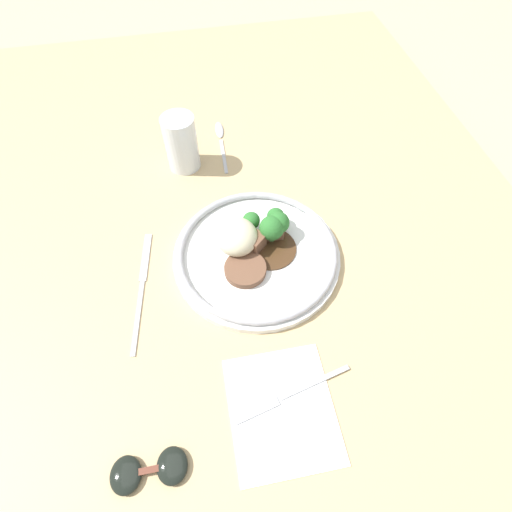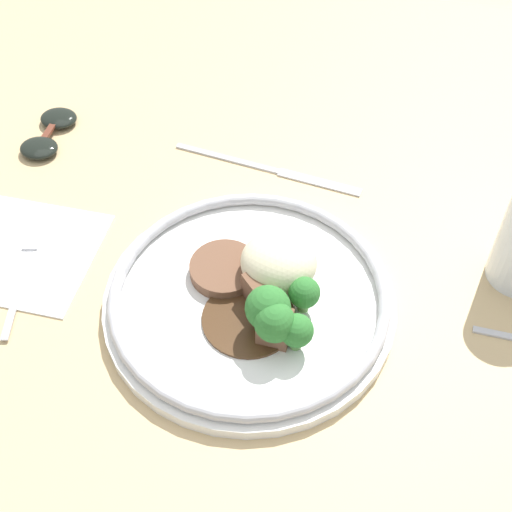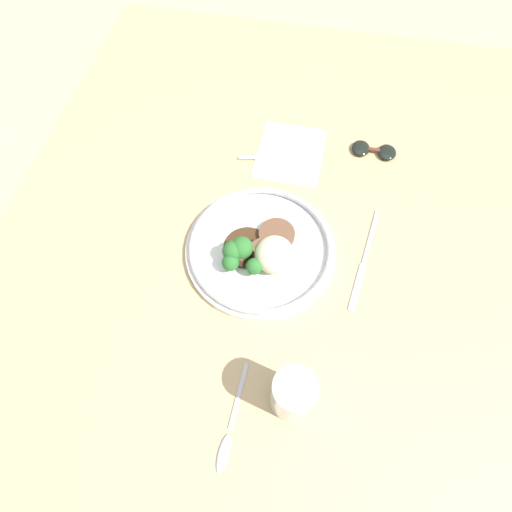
{
  "view_description": "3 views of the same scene",
  "coord_description": "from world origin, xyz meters",
  "px_view_note": "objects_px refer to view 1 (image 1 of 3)",
  "views": [
    {
      "loc": [
        -0.43,
        0.03,
        0.62
      ],
      "look_at": [
        -0.07,
        -0.04,
        0.09
      ],
      "focal_mm": 28.0,
      "sensor_mm": 36.0,
      "label": 1
    },
    {
      "loc": [
        0.05,
        -0.45,
        0.61
      ],
      "look_at": [
        -0.05,
        -0.02,
        0.1
      ],
      "focal_mm": 50.0,
      "sensor_mm": 36.0,
      "label": 2
    },
    {
      "loc": [
        0.32,
        0.02,
        0.72
      ],
      "look_at": [
        -0.02,
        -0.05,
        0.07
      ],
      "focal_mm": 28.0,
      "sensor_mm": 36.0,
      "label": 3
    }
  ],
  "objects_px": {
    "fork": "(281,398)",
    "knife": "(142,285)",
    "plate": "(256,250)",
    "spoon": "(220,136)",
    "sunglasses": "(149,470)",
    "juice_glass": "(182,146)"
  },
  "relations": [
    {
      "from": "fork",
      "to": "sunglasses",
      "type": "relative_size",
      "value": 1.81
    },
    {
      "from": "juice_glass",
      "to": "knife",
      "type": "bearing_deg",
      "value": 159.88
    },
    {
      "from": "knife",
      "to": "plate",
      "type": "bearing_deg",
      "value": -75.29
    },
    {
      "from": "fork",
      "to": "knife",
      "type": "bearing_deg",
      "value": -63.14
    },
    {
      "from": "plate",
      "to": "spoon",
      "type": "distance_m",
      "value": 0.33
    },
    {
      "from": "juice_glass",
      "to": "knife",
      "type": "relative_size",
      "value": 0.49
    },
    {
      "from": "fork",
      "to": "sunglasses",
      "type": "bearing_deg",
      "value": 4.17
    },
    {
      "from": "plate",
      "to": "knife",
      "type": "bearing_deg",
      "value": 95.89
    },
    {
      "from": "fork",
      "to": "sunglasses",
      "type": "xyz_separation_m",
      "value": [
        -0.05,
        0.18,
        0.0
      ]
    },
    {
      "from": "knife",
      "to": "fork",
      "type": "bearing_deg",
      "value": -132.22
    },
    {
      "from": "plate",
      "to": "juice_glass",
      "type": "relative_size",
      "value": 2.53
    },
    {
      "from": "plate",
      "to": "fork",
      "type": "bearing_deg",
      "value": 176.62
    },
    {
      "from": "fork",
      "to": "juice_glass",
      "type": "bearing_deg",
      "value": -92.82
    },
    {
      "from": "plate",
      "to": "spoon",
      "type": "bearing_deg",
      "value": 1.99
    },
    {
      "from": "plate",
      "to": "knife",
      "type": "distance_m",
      "value": 0.2
    },
    {
      "from": "fork",
      "to": "spoon",
      "type": "height_order",
      "value": "same"
    },
    {
      "from": "juice_glass",
      "to": "knife",
      "type": "distance_m",
      "value": 0.3
    },
    {
      "from": "fork",
      "to": "knife",
      "type": "height_order",
      "value": "fork"
    },
    {
      "from": "spoon",
      "to": "sunglasses",
      "type": "bearing_deg",
      "value": 166.09
    },
    {
      "from": "plate",
      "to": "fork",
      "type": "distance_m",
      "value": 0.25
    },
    {
      "from": "spoon",
      "to": "knife",
      "type": "bearing_deg",
      "value": 154.72
    },
    {
      "from": "plate",
      "to": "sunglasses",
      "type": "xyz_separation_m",
      "value": [
        -0.3,
        0.2,
        -0.01
      ]
    }
  ]
}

